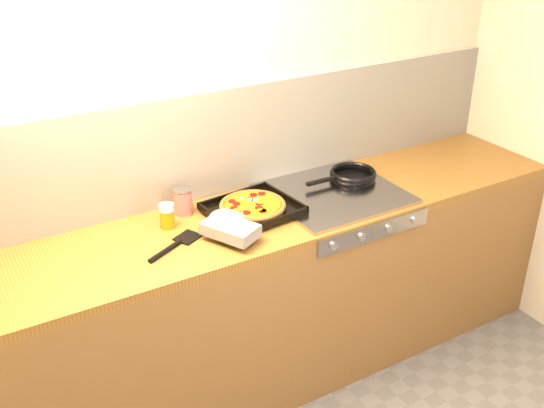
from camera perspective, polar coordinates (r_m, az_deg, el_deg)
room_shell at (r=2.91m, az=-4.80°, el=5.42°), size 3.20×3.20×3.20m
counter_run at (r=3.02m, az=-1.84°, el=-8.76°), size 3.20×0.62×0.90m
stovetop at (r=3.00m, az=5.57°, el=0.93°), size 0.60×0.56×0.02m
pizza_on_tray at (r=2.74m, az=-2.39°, el=-0.74°), size 0.50×0.47×0.06m
frying_pan at (r=3.13m, az=7.19°, el=2.58°), size 0.38×0.23×0.04m
tomato_can at (r=2.82m, az=-7.99°, el=0.21°), size 0.11×0.11×0.12m
juice_glass at (r=2.72m, az=-9.40°, el=-1.04°), size 0.08×0.08×0.11m
wooden_spoon at (r=2.94m, az=-2.11°, el=0.55°), size 0.29×0.12×0.02m
black_spatula at (r=2.59m, az=-8.71°, el=-3.67°), size 0.27×0.17×0.02m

